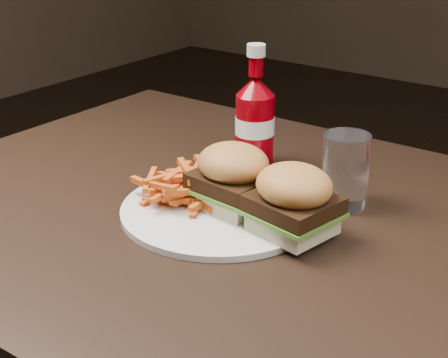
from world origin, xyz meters
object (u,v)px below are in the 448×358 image
Objects in this scene: dining_table at (277,237)px; tumbler at (345,170)px; ketchup_bottle at (255,132)px; plate at (220,210)px.

dining_table is 11.20× the size of tumbler.
tumbler is at bearing -13.59° from ketchup_bottle.
dining_table is 4.23× the size of plate.
dining_table is at bearing 12.92° from plate.
dining_table is 0.09m from plate.
ketchup_bottle is at bearing 108.84° from plate.
ketchup_bottle reaches higher than plate.
tumbler is at bearing 45.61° from plate.
ketchup_bottle is at bearing 132.69° from dining_table.
tumbler is (0.13, 0.13, 0.05)m from plate.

